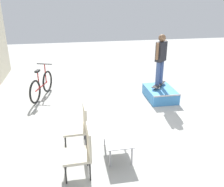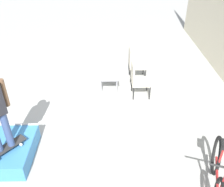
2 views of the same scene
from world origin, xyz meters
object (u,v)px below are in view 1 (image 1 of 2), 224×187
coffee_table (117,139)px  patio_chair_left (82,150)px  patio_chair_right (79,125)px  bicycle (42,86)px  person_skater (161,56)px  skateboard_on_ramp (159,84)px  skate_ramp_box (160,94)px

coffee_table → patio_chair_left: size_ratio=0.88×
patio_chair_right → bicycle: size_ratio=0.59×
person_skater → skateboard_on_ramp: bearing=0.0°
person_skater → patio_chair_left: size_ratio=1.64×
bicycle → patio_chair_left: bearing=-146.5°
coffee_table → bicycle: 4.00m
person_skater → bicycle: bearing=130.3°
skateboard_on_ramp → patio_chair_left: patio_chair_left is taller
bicycle → person_skater: bearing=-81.1°
skate_ramp_box → patio_chair_right: size_ratio=1.25×
patio_chair_right → person_skater: bearing=129.8°
patio_chair_right → bicycle: (3.06, 1.07, -0.14)m
skateboard_on_ramp → person_skater: bearing=0.0°
person_skater → patio_chair_right: person_skater is taller
patio_chair_left → person_skater: bearing=139.8°
coffee_table → bicycle: size_ratio=0.52×
skate_ramp_box → patio_chair_left: (-3.21, 2.73, 0.36)m
skateboard_on_ramp → person_skater: size_ratio=0.45×
coffee_table → skate_ramp_box: bearing=-35.6°
person_skater → coffee_table: size_ratio=1.87×
patio_chair_right → bicycle: 3.25m
skateboard_on_ramp → bicycle: bearing=120.1°
coffee_table → bicycle: bearing=27.4°
coffee_table → patio_chair_left: patio_chair_left is taller
coffee_table → patio_chair_right: 0.93m
coffee_table → patio_chair_left: (-0.48, 0.77, 0.16)m
patio_chair_left → bicycle: (4.03, 1.07, -0.14)m
coffee_table → patio_chair_left: 0.92m
bicycle → coffee_table: bearing=-133.9°
coffee_table → patio_chair_right: (0.49, 0.77, 0.16)m
patio_chair_right → skate_ramp_box: bearing=127.7°
patio_chair_left → patio_chair_right: size_ratio=1.00×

